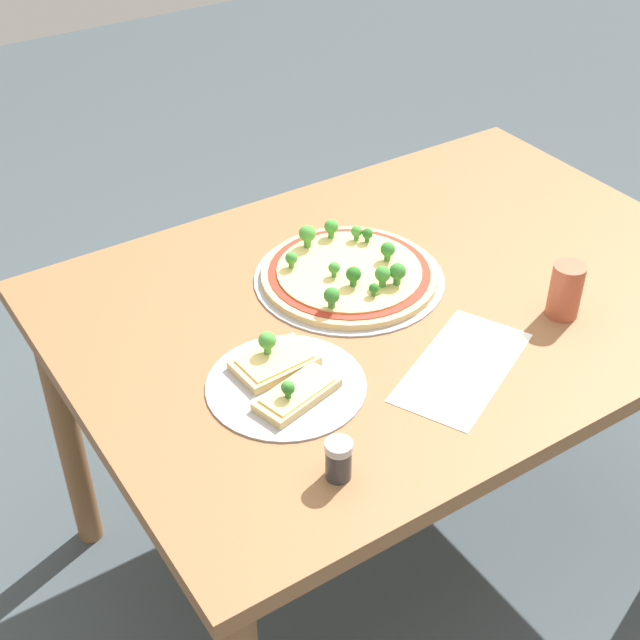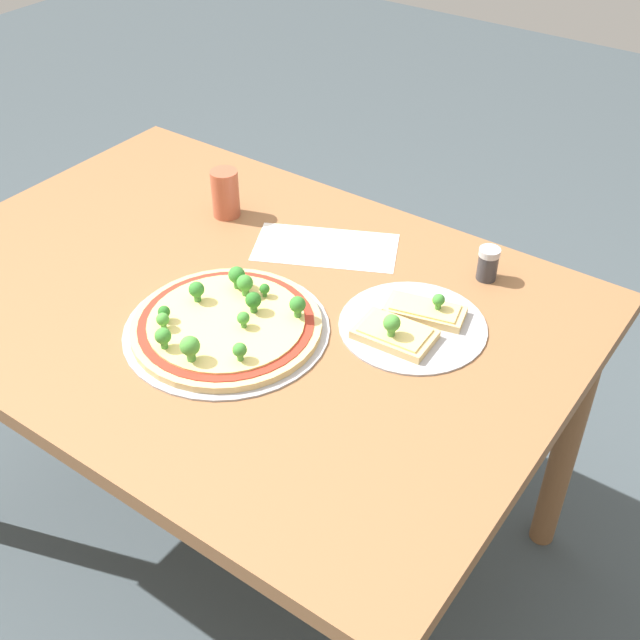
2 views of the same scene
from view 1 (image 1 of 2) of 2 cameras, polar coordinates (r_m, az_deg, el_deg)
ground_plane at (r=2.30m, az=4.29°, el=-13.69°), size 8.00×8.00×0.00m
dining_table at (r=1.84m, az=5.23°, el=-0.34°), size 1.35×0.95×0.76m
pizza_tray_whole at (r=1.81m, az=1.89°, el=3.02°), size 0.39×0.39×0.07m
pizza_tray_slice at (r=1.55m, az=-2.29°, el=-3.76°), size 0.28×0.28×0.07m
drinking_cup at (r=1.75m, az=15.44°, el=1.84°), size 0.06×0.06×0.11m
condiment_shaker at (r=1.37m, az=1.20°, el=-8.91°), size 0.04×0.04×0.07m
paper_menu at (r=1.61m, az=9.09°, el=-2.97°), size 0.34×0.27×0.00m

